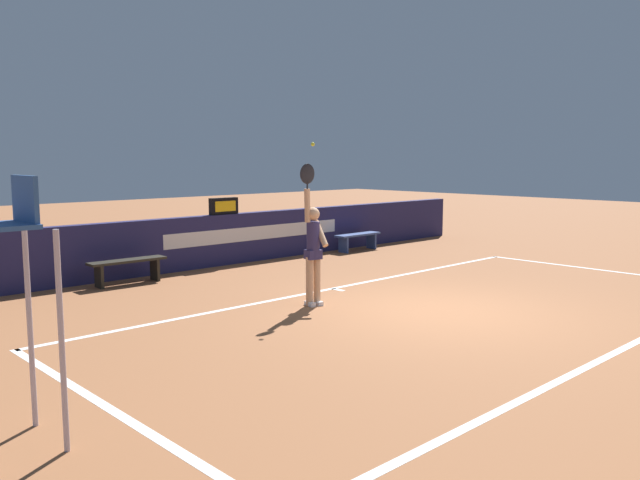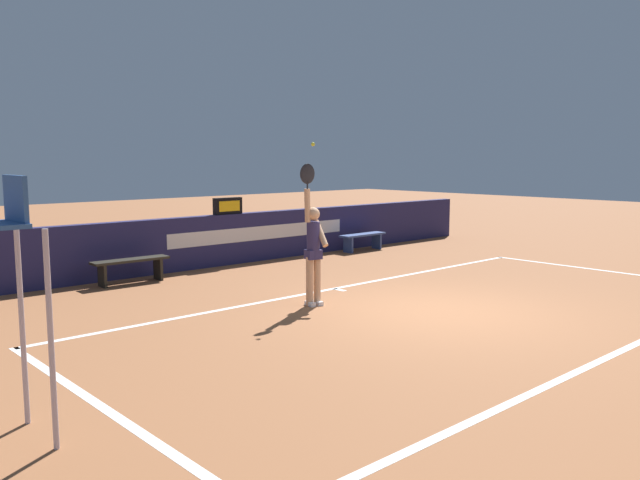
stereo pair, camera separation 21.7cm
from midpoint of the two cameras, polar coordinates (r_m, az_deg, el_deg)
ground_plane at (r=10.94m, az=10.92°, el=-6.19°), size 60.00×60.00×0.00m
court_lines at (r=10.80m, az=11.93°, el=-6.37°), size 11.88×5.61×0.00m
back_wall at (r=15.37m, az=-8.16°, el=0.02°), size 17.40×0.26×1.20m
speed_display at (r=15.37m, az=-7.77°, el=3.01°), size 0.74×0.16×0.39m
tennis_player at (r=10.98m, az=-0.04°, el=-0.64°), size 0.44×0.42×2.43m
tennis_ball at (r=10.89m, az=-0.05°, el=8.46°), size 0.07×0.07×0.07m
courtside_bench_near at (r=17.61m, az=4.16°, el=0.20°), size 1.51×0.39×0.47m
courtside_bench_far at (r=13.52m, az=-15.95°, el=-2.12°), size 1.58×0.38×0.50m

